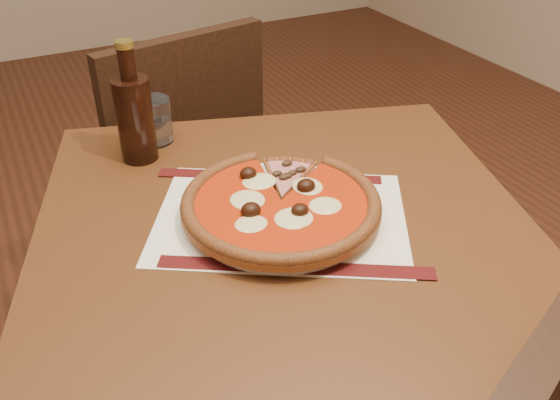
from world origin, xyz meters
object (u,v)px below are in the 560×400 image
(water_glass, at_px, (153,121))
(chair_far, at_px, (174,166))
(pizza, at_px, (281,202))
(bottle, at_px, (135,115))
(table, at_px, (285,269))
(plate, at_px, (281,212))

(water_glass, bearing_deg, chair_far, 69.36)
(pizza, bearing_deg, chair_far, 89.40)
(pizza, relative_size, bottle, 1.41)
(chair_far, bearing_deg, pizza, 78.04)
(table, bearing_deg, water_glass, 105.99)
(table, relative_size, water_glass, 11.23)
(bottle, bearing_deg, pizza, -63.57)
(table, height_order, water_glass, water_glass)
(pizza, distance_m, bottle, 0.34)
(plate, bearing_deg, pizza, -117.33)
(chair_far, xyz_separation_m, water_glass, (-0.11, -0.29, 0.29))
(table, bearing_deg, plate, 99.81)
(chair_far, distance_m, plate, 0.70)
(chair_far, relative_size, bottle, 3.88)
(plate, distance_m, bottle, 0.34)
(chair_far, distance_m, bottle, 0.51)
(plate, relative_size, pizza, 0.91)
(plate, bearing_deg, bottle, 116.44)
(chair_far, distance_m, water_glass, 0.42)
(plate, height_order, pizza, pizza)
(water_glass, bearing_deg, table, -74.01)
(plate, height_order, bottle, bottle)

